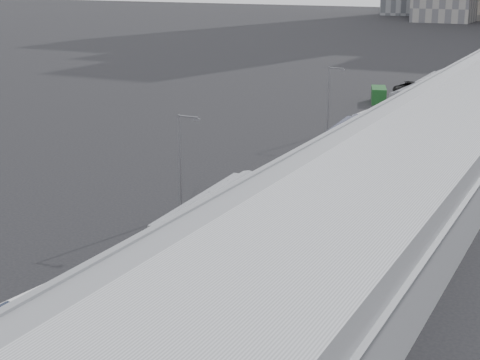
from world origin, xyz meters
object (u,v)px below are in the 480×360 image
Objects in this scene: bus_3 at (213,225)px; suv at (408,87)px; bus_6 at (383,123)px; bus_8 at (432,89)px; street_lamp_far at (330,95)px; bus_7 at (415,101)px; bus_2 at (92,303)px; shipping_container at (379,95)px; bus_5 at (343,148)px; street_lamp_near at (182,157)px; bus_4 at (303,176)px; bus_9 at (449,80)px.

suv is at bearing 90.47° from bus_3.
bus_8 is (-0.65, 29.31, 0.03)m from bus_6.
bus_3 is at bearing -81.67° from street_lamp_far.
bus_3 is 2.25× the size of suv.
bus_7 is 18.93m from suv.
bus_8 is at bearing 95.98° from bus_2.
street_lamp_far reaches higher than shipping_container.
bus_3 reaches higher than shipping_container.
bus_5 is at bearing 95.09° from bus_2.
street_lamp_near is (-6.02, -53.55, 3.23)m from bus_7.
bus_4 is at bearing -94.44° from bus_5.
bus_4 is at bearing -85.51° from bus_7.
street_lamp_far is (-5.88, 54.66, 3.37)m from bus_2.
street_lamp_near reaches higher than bus_9.
bus_6 reaches higher than bus_2.
bus_3 is at bearing -42.39° from street_lamp_near.
bus_9 is (-0.08, 12.50, -0.13)m from bus_8.
suv is (-5.54, 76.94, -0.85)m from bus_3.
suv is (-5.90, 34.37, -0.73)m from bus_6.
bus_3 is 58.91m from bus_7.
street_lamp_far is at bearing 90.08° from street_lamp_near.
bus_8 is (-0.44, 12.98, -0.09)m from bus_7.
suv is (-5.69, 18.03, -0.85)m from bus_7.
bus_4 is 42.89m from bus_7.
street_lamp_far is at bearing -155.33° from bus_6.
bus_4 is 55.87m from bus_8.
bus_2 is 73.14m from bus_7.
street_lamp_near is (-6.23, -37.21, 3.35)m from bus_6.
bus_2 is 1.96× the size of suv.
street_lamp_far is 1.33× the size of suv.
bus_3 reaches higher than bus_6.
street_lamp_far is 24.92m from shipping_container.
street_lamp_near is at bearing -110.93° from bus_5.
bus_7 is (-0.42, 42.89, 0.20)m from bus_4.
bus_8 is at bearing 92.55° from bus_4.
bus_7 is 9.41m from shipping_container.
bus_6 is at bearing -66.04° from suv.
bus_5 is (-0.10, 11.47, 0.21)m from bus_4.
bus_5 reaches higher than bus_9.
shipping_container reaches higher than suv.
bus_8 is 7.33m from suv.
street_lamp_near is (-5.50, -79.03, 3.45)m from bus_9.
street_lamp_near reaches higher than bus_7.
bus_7 is 53.98m from street_lamp_near.
bus_2 is 55.08m from street_lamp_far.
shipping_container is at bearing 143.09° from bus_7.
bus_5 is 1.01× the size of bus_7.
bus_2 is at bearing -95.63° from bus_5.
street_lamp_far is 1.56× the size of shipping_container.
bus_8 is 66.84m from street_lamp_near.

